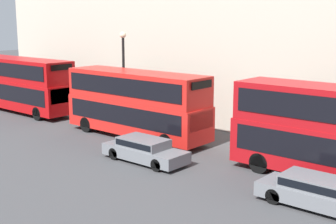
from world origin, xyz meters
name	(u,v)px	position (x,y,z in m)	size (l,w,h in m)	color
bus_second_in_queue	(136,101)	(1.60, 19.33, 2.28)	(2.59, 10.09, 4.12)	red
bus_third_in_queue	(21,83)	(1.60, 31.97, 2.35)	(2.59, 10.63, 4.25)	#B20C0F
car_dark_sedan	(317,191)	(-1.80, 6.18, 0.67)	(1.76, 4.66, 1.24)	slate
car_hatchback	(144,149)	(-1.80, 15.44, 0.67)	(1.77, 4.70, 1.24)	slate
street_lamp	(124,68)	(3.68, 22.53, 3.98)	(0.44, 0.44, 6.44)	black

